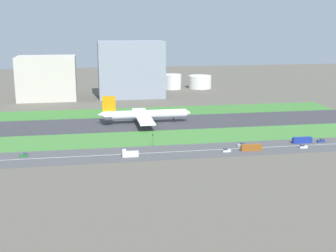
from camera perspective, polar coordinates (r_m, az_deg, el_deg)
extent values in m
plane|color=#5B564C|center=(317.50, -0.04, 0.44)|extent=(800.00, 800.00, 0.00)
cube|color=#38383D|center=(317.49, -0.04, 0.45)|extent=(280.00, 46.00, 0.10)
cube|color=#3D7A33|center=(357.10, -1.18, 1.86)|extent=(280.00, 36.00, 0.10)
cube|color=#427F38|center=(278.29, 1.41, -1.35)|extent=(280.00, 36.00, 0.10)
cube|color=#4C4C4F|center=(248.10, 2.86, -3.15)|extent=(280.00, 28.00, 0.10)
cube|color=silver|center=(248.09, 2.86, -3.14)|extent=(266.00, 0.50, 0.01)
cylinder|color=white|center=(313.97, -2.81, 1.46)|extent=(56.00, 6.00, 6.00)
cone|color=white|center=(318.99, 2.54, 1.65)|extent=(4.00, 5.70, 5.70)
cone|color=white|center=(311.59, -8.39, 1.40)|extent=(5.00, 5.40, 5.40)
cube|color=orange|center=(310.43, -7.42, 2.74)|extent=(9.00, 0.80, 11.00)
cube|color=white|center=(311.69, -7.56, 1.47)|extent=(6.00, 16.00, 0.60)
cube|color=white|center=(328.58, -3.49, 1.76)|extent=(10.00, 26.00, 1.00)
cylinder|color=gray|center=(323.29, -3.18, 1.18)|extent=(5.00, 3.20, 3.20)
cube|color=white|center=(299.41, -2.83, 0.66)|extent=(10.00, 26.00, 1.00)
cylinder|color=gray|center=(305.81, -2.78, 0.50)|extent=(5.00, 3.20, 3.20)
cylinder|color=black|center=(317.87, 0.70, 0.77)|extent=(1.00, 1.00, 3.20)
cylinder|color=black|center=(317.86, -3.60, 0.75)|extent=(1.00, 1.00, 3.20)
cylinder|color=black|center=(311.06, -3.45, 0.48)|extent=(1.00, 1.00, 3.20)
cube|color=#99999E|center=(260.69, 9.12, -2.37)|extent=(4.40, 1.80, 1.10)
cube|color=#333D4C|center=(260.69, 9.29, -2.15)|extent=(2.20, 1.66, 0.90)
cube|color=silver|center=(237.93, -4.74, -3.52)|extent=(8.40, 2.50, 2.80)
cube|color=silver|center=(237.13, -5.52, -3.09)|extent=(2.00, 2.30, 1.20)
cube|color=navy|center=(274.56, 16.45, -1.75)|extent=(11.60, 2.50, 3.00)
cube|color=navy|center=(274.18, 16.49, -1.40)|extent=(10.80, 2.30, 0.50)
cube|color=brown|center=(252.21, 10.40, -2.72)|extent=(11.60, 2.50, 3.00)
cube|color=brown|center=(251.72, 10.40, -2.33)|extent=(10.80, 2.30, 0.50)
cube|color=silver|center=(248.05, 7.36, -3.10)|extent=(4.40, 1.80, 1.10)
cube|color=#333D4C|center=(247.55, 7.19, -2.89)|extent=(2.20, 1.66, 0.90)
cube|color=silver|center=(264.41, 16.60, -2.54)|extent=(4.40, 1.80, 1.10)
cube|color=#333D4C|center=(263.80, 16.46, -2.34)|extent=(2.20, 1.66, 0.90)
cube|color=#19662D|center=(249.38, -17.64, -3.53)|extent=(4.40, 1.80, 1.10)
cube|color=#333D4C|center=(249.00, -17.47, -3.31)|extent=(2.20, 1.66, 0.90)
cube|color=navy|center=(280.19, 18.61, -1.81)|extent=(4.40, 1.80, 1.10)
cube|color=#333D4C|center=(280.32, 18.77, -1.61)|extent=(2.20, 1.66, 0.90)
cylinder|color=#4C4C51|center=(256.30, -1.91, -1.90)|extent=(0.24, 0.24, 6.00)
cube|color=black|center=(255.40, -1.91, -1.12)|extent=(0.36, 0.36, 1.20)
sphere|color=#19D826|center=(255.14, -1.91, -1.07)|extent=(0.24, 0.24, 0.24)
cube|color=beige|center=(423.81, -14.93, 5.84)|extent=(51.05, 35.81, 38.81)
cube|color=gray|center=(423.33, -4.65, 7.09)|extent=(59.74, 32.02, 51.61)
cylinder|color=silver|center=(471.33, -3.39, 5.52)|extent=(22.03, 22.03, 15.87)
cylinder|color=silver|center=(476.19, 0.54, 5.58)|extent=(18.57, 18.57, 15.20)
cylinder|color=silver|center=(482.54, 4.02, 5.54)|extent=(23.82, 23.82, 13.34)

